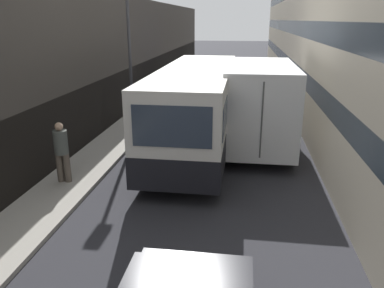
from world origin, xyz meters
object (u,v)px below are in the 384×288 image
box_truck (258,101)px  panel_van (193,81)px  pedestrian (62,150)px  street_lamp (128,22)px  bus (196,107)px

box_truck → panel_van: box_truck is taller
pedestrian → street_lamp: bearing=81.8°
pedestrian → panel_van: bearing=81.5°
bus → panel_van: bearing=98.6°
bus → panel_van: size_ratio=2.23×
street_lamp → box_truck: bearing=0.7°
bus → box_truck: bearing=25.4°
bus → pedestrian: bearing=-132.1°
bus → pedestrian: (-3.44, -3.80, -0.53)m
bus → pedestrian: bus is taller
pedestrian → street_lamp: (0.69, 4.82, 3.49)m
box_truck → pedestrian: box_truck is taller
box_truck → panel_van: size_ratio=1.70×
bus → street_lamp: (-2.74, 1.01, 2.96)m
box_truck → pedestrian: (-5.70, -4.88, -0.61)m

